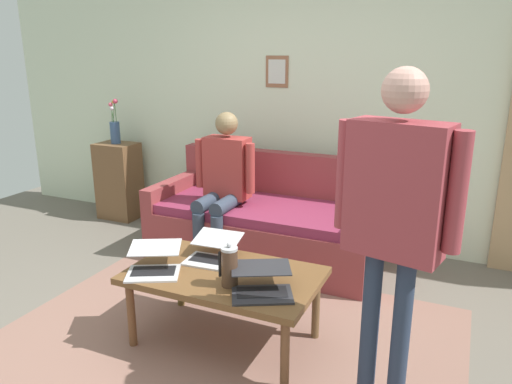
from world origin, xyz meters
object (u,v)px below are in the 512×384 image
Objects in this scene: coffee_table at (224,280)px; laptop_right at (154,264)px; flower_vase at (115,129)px; couch at (266,223)px; person_seated at (223,179)px; french_press at (229,266)px; person_standing at (395,207)px; laptop_center at (262,285)px; laptop_left at (212,253)px; side_shelf at (119,181)px.

laptop_right is at bearing 21.58° from coffee_table.
couch is at bearing 170.24° from flower_vase.
person_seated is at bearing -81.28° from laptop_right.
coffee_table is 0.24m from french_press.
person_standing is 1.33× the size of person_seated.
french_press is 2.92m from flower_vase.
laptop_center is at bearing 143.89° from flower_vase.
laptop_right is at bearing 1.58° from laptop_center.
coffee_table is 0.23m from laptop_left.
couch is at bearing -50.58° from person_standing.
couch is at bearing -83.70° from laptop_left.
couch reaches higher than laptop_right.
flower_vase is at bearing -9.76° from couch.
flower_vase is at bearing -37.59° from coffee_table.
person_standing reaches higher than coffee_table.
flower_vase reaches higher than coffee_table.
flower_vase is 0.36× the size of person_seated.
couch reaches higher than french_press.
laptop_right reaches higher than laptop_center.
laptop_left reaches higher than laptop_center.
coffee_table is at bearing -12.90° from person_standing.
flower_vase reaches higher than laptop_left.
coffee_table is at bearing 117.98° from person_seated.
side_shelf is (1.87, -0.32, 0.11)m from couch.
flower_vase reaches higher than laptop_right.
laptop_right is (0.24, 0.30, 0.00)m from laptop_left.
side_shelf is 0.56m from flower_vase.
laptop_right is at bearing 2.29° from french_press.
couch is at bearing 170.25° from side_shelf.
person_seated is at bearing 37.01° from couch.
coffee_table is at bearing 142.41° from flower_vase.
flower_vase reaches higher than couch.
laptop_right is at bearing 51.40° from laptop_left.
person_seated is (0.70, -1.25, 0.14)m from french_press.
person_standing reaches higher than laptop_right.
person_standing is at bearing 149.09° from side_shelf.
person_seated reaches higher than laptop_center.
flower_vase is 1.68m from person_seated.
person_standing is at bearing 149.09° from flower_vase.
flower_vase is (1.76, -1.82, 0.45)m from laptop_right.
flower_vase is 3.68m from person_standing.
laptop_center is 3.06m from side_shelf.
laptop_left is 0.39m from french_press.
laptop_left is 0.80× the size of laptop_right.
side_shelf is at bearing -37.23° from laptop_left.
coffee_table is 2.54× the size of laptop_right.
french_press is (-0.40, 1.48, 0.29)m from couch.
laptop_left is (0.16, -0.14, 0.09)m from coffee_table.
laptop_right is at bearing 85.96° from couch.
couch is 1.56m from french_press.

